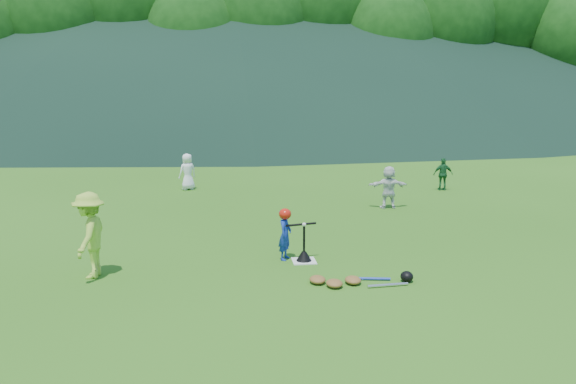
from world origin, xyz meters
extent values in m
plane|color=#2E6016|center=(0.00, 0.00, 0.00)|extent=(120.00, 120.00, 0.00)
cube|color=silver|center=(0.00, 0.00, 0.01)|extent=(0.45, 0.45, 0.02)
sphere|color=white|center=(0.00, 0.00, 0.74)|extent=(0.08, 0.08, 0.08)
imported|color=#16329A|center=(-0.35, 0.19, 0.50)|extent=(0.37, 0.43, 0.99)
imported|color=#A5D13D|center=(-3.87, -0.41, 0.77)|extent=(0.67, 1.04, 1.53)
imported|color=white|center=(-2.61, 8.04, 0.59)|extent=(0.69, 0.61, 1.19)
imported|color=#1C5D2D|center=(5.62, 6.90, 0.53)|extent=(0.65, 0.33, 1.06)
imported|color=silver|center=(3.06, 4.50, 0.59)|extent=(1.12, 0.42, 1.18)
cone|color=black|center=(0.00, 0.00, 0.11)|extent=(0.30, 0.30, 0.18)
cylinder|color=black|center=(0.00, 0.00, 0.45)|extent=(0.04, 0.04, 0.50)
ellipsoid|color=red|center=(-0.35, 0.19, 0.91)|extent=(0.24, 0.26, 0.22)
cylinder|color=black|center=(-0.05, 0.16, 0.70)|extent=(0.62, 0.11, 0.07)
ellipsoid|color=olive|center=(0.30, -1.45, 0.06)|extent=(0.28, 0.34, 0.13)
ellipsoid|color=olive|center=(0.65, -1.33, 0.06)|extent=(0.28, 0.34, 0.13)
ellipsoid|color=olive|center=(0.05, -1.23, 0.06)|extent=(0.28, 0.34, 0.13)
cylinder|color=silver|center=(1.20, -1.55, 0.03)|extent=(0.72, 0.11, 0.06)
cylinder|color=#263FA5|center=(1.00, -1.20, 0.03)|extent=(0.68, 0.17, 0.05)
ellipsoid|color=black|center=(1.60, -1.35, 0.09)|extent=(0.22, 0.24, 0.19)
cube|color=gray|center=(0.00, 28.00, 0.60)|extent=(70.00, 0.03, 1.20)
cube|color=yellow|center=(0.00, 28.00, 1.24)|extent=(70.00, 0.08, 0.08)
cylinder|color=gray|center=(0.00, 28.00, 0.60)|extent=(0.07, 0.07, 1.30)
cylinder|color=#382314|center=(-12.80, 33.50, 1.89)|extent=(0.56, 0.56, 3.78)
ellipsoid|color=#164711|center=(-12.80, 33.50, 7.88)|extent=(8.21, 8.21, 9.44)
cylinder|color=#382314|center=(-8.00, 35.00, 2.19)|extent=(0.56, 0.56, 4.38)
ellipsoid|color=#164711|center=(-8.00, 35.00, 9.12)|extent=(9.50, 9.50, 10.92)
cylinder|color=#382314|center=(-3.20, 32.00, 1.61)|extent=(0.56, 0.56, 3.22)
ellipsoid|color=#164711|center=(-3.20, 32.00, 6.72)|extent=(6.99, 6.99, 8.04)
cylinder|color=#382314|center=(1.60, 33.50, 1.91)|extent=(0.56, 0.56, 3.81)
ellipsoid|color=#164711|center=(1.60, 33.50, 7.96)|extent=(8.28, 8.28, 9.53)
cylinder|color=#382314|center=(6.40, 35.00, 2.20)|extent=(0.56, 0.56, 4.41)
ellipsoid|color=#164711|center=(6.40, 35.00, 9.20)|extent=(9.58, 9.58, 11.01)
cylinder|color=#382314|center=(11.20, 32.00, 1.63)|extent=(0.56, 0.56, 3.25)
ellipsoid|color=#164711|center=(11.20, 32.00, 6.79)|extent=(7.07, 7.07, 8.13)
cylinder|color=#382314|center=(16.00, 33.50, 1.92)|extent=(0.56, 0.56, 3.85)
ellipsoid|color=#164711|center=(16.00, 33.50, 8.03)|extent=(8.36, 8.36, 9.61)
cylinder|color=#382314|center=(20.80, 35.00, 2.22)|extent=(0.56, 0.56, 4.44)
ellipsoid|color=#164711|center=(20.80, 35.00, 9.27)|extent=(9.65, 9.65, 11.10)
cylinder|color=#382314|center=(25.60, 32.00, 1.64)|extent=(0.56, 0.56, 3.29)
ellipsoid|color=#164711|center=(25.60, 32.00, 6.86)|extent=(7.14, 7.14, 8.22)
cone|color=black|center=(0.00, 83.00, 16.00)|extent=(140.00, 140.00, 32.00)
camera|label=1|loc=(-1.59, -10.30, 3.34)|focal=35.00mm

